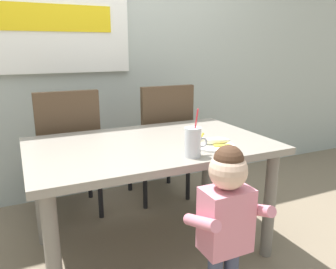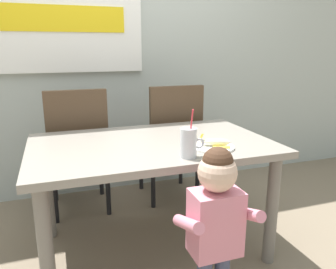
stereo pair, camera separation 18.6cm
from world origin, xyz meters
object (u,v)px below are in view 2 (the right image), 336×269
Objects in this scene: dining_chair_right at (171,136)px; milk_cup at (189,144)px; dining_table at (152,157)px; dining_chair_left at (78,145)px; snack_plate at (213,147)px; peeled_banana at (215,143)px; toddler_standing at (216,215)px.

dining_chair_right reaches higher than milk_cup.
dining_table is 1.44× the size of dining_chair_left.
milk_cup is 0.22m from snack_plate.
milk_cup is 1.09× the size of snack_plate.
milk_cup is (0.10, -0.33, 0.16)m from dining_table.
snack_plate is (0.19, 0.10, -0.06)m from milk_cup.
snack_plate is at bearing 85.74° from dining_chair_right.
milk_cup is 0.23m from peeled_banana.
dining_chair_left is at bearing 121.17° from dining_table.
toddler_standing is 0.38m from milk_cup.
dining_chair_left is 0.73m from dining_chair_right.
dining_table is 0.74m from dining_chair_left.
toddler_standing is 4.80× the size of peeled_banana.
milk_cup reaches higher than toddler_standing.
toddler_standing is at bearing -80.06° from dining_table.
peeled_banana reaches higher than snack_plate.
snack_plate is at bearing 178.88° from peeled_banana.
peeled_banana is at bearing 128.22° from dining_chair_left.
peeled_banana is (-0.05, -0.86, 0.19)m from dining_chair_right.
dining_chair_right is at bearing 179.84° from dining_chair_left.
dining_table is 1.44× the size of dining_chair_right.
dining_table is 0.72m from dining_chair_right.
dining_chair_left is 1.11m from snack_plate.
dining_chair_right is 4.17× the size of snack_plate.
dining_chair_right is 5.50× the size of peeled_banana.
toddler_standing reaches higher than snack_plate.
dining_table is 7.92× the size of peeled_banana.
peeled_banana is at bearing -37.87° from dining_table.
dining_chair_left reaches higher than snack_plate.
dining_chair_right is 1.15× the size of toddler_standing.
dining_table is 1.65× the size of toddler_standing.
snack_plate reaches higher than dining_table.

